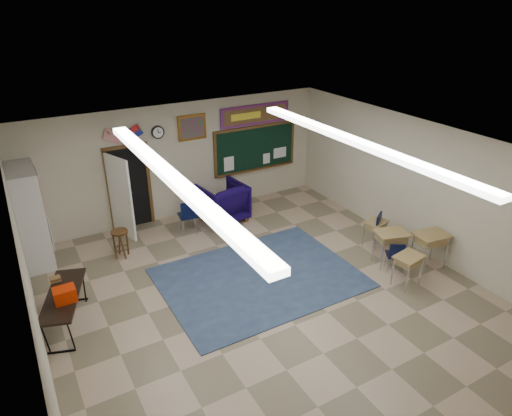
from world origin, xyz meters
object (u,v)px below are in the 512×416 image
student_desk_front_right (375,232)px  wooden_stool (121,243)px  folding_table (66,308)px  wingback_armchair (223,202)px  student_desk_front_left (390,246)px

student_desk_front_right → wooden_stool: (-5.31, 2.46, -0.02)m
folding_table → wingback_armchair: bearing=48.6°
wingback_armchair → folding_table: wingback_armchair is taller
wingback_armchair → wooden_stool: bearing=3.9°
student_desk_front_right → wooden_stool: 5.85m
wingback_armchair → student_desk_front_left: size_ratio=1.37×
student_desk_front_right → folding_table: bearing=161.0°
student_desk_front_right → folding_table: (-6.78, 0.58, 0.01)m
wooden_stool → folding_table: bearing=-128.0°
student_desk_front_right → wooden_stool: size_ratio=0.97×
student_desk_front_left → student_desk_front_right: 0.85m
wingback_armchair → student_desk_front_left: (2.18, -3.79, -0.05)m
folding_table → wooden_stool: size_ratio=2.60×
student_desk_front_left → student_desk_front_right: bearing=85.2°
student_desk_front_left → student_desk_front_right: student_desk_front_left is taller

